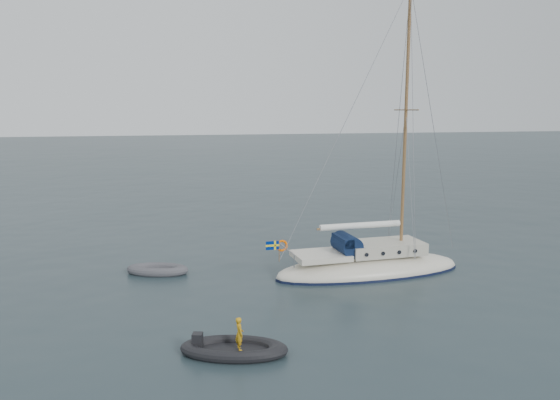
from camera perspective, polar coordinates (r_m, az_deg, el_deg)
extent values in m
plane|color=black|center=(27.95, 1.78, -7.26)|extent=(300.00, 300.00, 0.00)
ellipsoid|color=beige|center=(27.63, 9.29, -7.24)|extent=(9.61, 2.99, 1.60)
cube|color=beige|center=(27.63, 10.79, -4.91)|extent=(3.85, 2.03, 0.59)
cube|color=beige|center=(26.52, 4.20, -5.76)|extent=(2.56, 2.03, 0.27)
cylinder|color=#0D1A37|center=(26.82, 6.94, -4.60)|extent=(1.03, 1.76, 1.03)
cube|color=#0D1A37|center=(26.70, 6.52, -4.19)|extent=(0.48, 1.76, 0.43)
cylinder|color=olive|center=(27.21, 13.05, 7.81)|extent=(0.16, 0.16, 12.82)
cylinder|color=olive|center=(27.20, 13.10, 9.16)|extent=(0.05, 2.35, 0.05)
cylinder|color=olive|center=(26.88, 8.37, -2.75)|extent=(4.49, 0.11, 0.11)
cylinder|color=white|center=(26.87, 8.37, -2.64)|extent=(4.17, 0.30, 0.30)
cylinder|color=#95949C|center=(25.94, 0.60, -5.03)|extent=(0.04, 2.35, 0.04)
torus|color=#FE5F00|center=(26.53, 0.15, -4.70)|extent=(0.58, 0.11, 0.58)
cylinder|color=olive|center=(25.88, -0.20, -5.31)|extent=(0.03, 0.03, 0.96)
cube|color=navy|center=(25.73, -0.90, -4.66)|extent=(0.64, 0.02, 0.41)
cube|color=yellow|center=(25.73, -0.90, -4.66)|extent=(0.66, 0.03, 0.10)
cube|color=yellow|center=(25.76, -0.64, -4.65)|extent=(0.10, 0.03, 0.43)
cylinder|color=black|center=(28.03, 7.33, -4.62)|extent=(0.19, 0.06, 0.19)
cylinder|color=black|center=(26.18, 8.93, -5.66)|extent=(0.19, 0.06, 0.19)
cylinder|color=black|center=(28.34, 8.95, -4.50)|extent=(0.19, 0.06, 0.19)
cylinder|color=black|center=(26.51, 10.64, -5.52)|extent=(0.19, 0.06, 0.19)
cylinder|color=black|center=(28.67, 10.54, -4.38)|extent=(0.19, 0.06, 0.19)
cylinder|color=black|center=(26.87, 12.31, -5.38)|extent=(0.19, 0.06, 0.19)
cylinder|color=black|center=(29.02, 12.08, -4.27)|extent=(0.19, 0.06, 0.19)
cylinder|color=black|center=(27.24, 13.94, -5.24)|extent=(0.19, 0.06, 0.19)
cube|color=#47464B|center=(27.90, -12.68, -7.24)|extent=(1.89, 0.78, 0.11)
cube|color=black|center=(18.84, -4.83, -15.40)|extent=(2.25, 0.94, 0.11)
cube|color=black|center=(18.59, -8.69, -14.84)|extent=(0.33, 0.33, 0.56)
imported|color=#C38B13|center=(18.62, -4.27, -13.68)|extent=(0.41, 0.48, 1.12)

